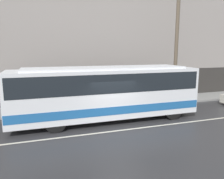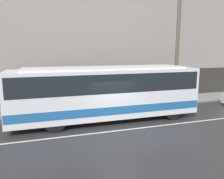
{
  "view_description": "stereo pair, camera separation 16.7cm",
  "coord_description": "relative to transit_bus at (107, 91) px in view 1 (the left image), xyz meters",
  "views": [
    {
      "loc": [
        -3.71,
        -10.14,
        4.07
      ],
      "look_at": [
        0.33,
        1.91,
        1.84
      ],
      "focal_mm": 35.0,
      "sensor_mm": 36.0,
      "label": 1
    },
    {
      "loc": [
        -3.55,
        -10.19,
        4.07
      ],
      "look_at": [
        0.33,
        1.91,
        1.84
      ],
      "focal_mm": 35.0,
      "sensor_mm": 36.0,
      "label": 2
    }
  ],
  "objects": [
    {
      "name": "pedestrian_waiting",
      "position": [
        1.94,
        4.23,
        -0.96
      ],
      "size": [
        0.36,
        0.36,
        1.54
      ],
      "color": "maroon",
      "rests_on": "sidewalk"
    },
    {
      "name": "sidewalk",
      "position": [
        0.01,
        3.45,
        -1.73
      ],
      "size": [
        60.0,
        2.72,
        0.12
      ],
      "color": "gray",
      "rests_on": "ground_plane"
    },
    {
      "name": "utility_pole_near",
      "position": [
        6.64,
        2.9,
        2.51
      ],
      "size": [
        0.28,
        0.28,
        8.37
      ],
      "color": "brown",
      "rests_on": "sidewalk"
    },
    {
      "name": "building_facade",
      "position": [
        0.01,
        4.95,
        3.07
      ],
      "size": [
        60.0,
        0.35,
        10.08
      ],
      "color": "gray",
      "rests_on": "ground_plane"
    },
    {
      "name": "transit_bus",
      "position": [
        0.0,
        0.0,
        0.0
      ],
      "size": [
        10.91,
        2.57,
        3.19
      ],
      "color": "silver",
      "rests_on": "ground_plane"
    },
    {
      "name": "lane_stripe",
      "position": [
        0.01,
        -1.91,
        -1.79
      ],
      "size": [
        54.0,
        0.14,
        0.01
      ],
      "color": "beige",
      "rests_on": "ground_plane"
    },
    {
      "name": "ground_plane",
      "position": [
        0.01,
        -1.91,
        -1.79
      ],
      "size": [
        60.0,
        60.0,
        0.0
      ],
      "primitive_type": "plane",
      "color": "#2D2D30"
    }
  ]
}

